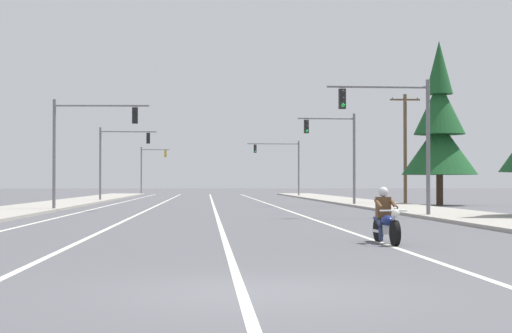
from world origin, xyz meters
TOP-DOWN VIEW (x-y plane):
  - ground_plane at (0.00, 0.00)m, footprint 400.00×400.00m
  - lane_stripe_center at (-0.17, 45.00)m, footprint 0.16×100.00m
  - lane_stripe_left at (-4.02, 45.00)m, footprint 0.16×100.00m
  - lane_stripe_right at (3.88, 45.00)m, footprint 0.16×100.00m
  - lane_stripe_far_left at (-7.30, 45.00)m, footprint 0.16×100.00m
  - sidewalk_kerb_right at (10.90, 40.00)m, footprint 4.40×110.00m
  - sidewalk_kerb_left at (-10.90, 40.00)m, footprint 4.40×110.00m
  - motorcycle_with_rider at (3.95, 9.02)m, footprint 0.70×2.19m
  - traffic_signal_near_right at (7.95, 24.09)m, footprint 4.68×0.42m
  - traffic_signal_near_left at (-7.56, 33.80)m, footprint 5.36×0.45m
  - traffic_signal_mid_right at (8.17, 42.05)m, footprint 3.93×0.56m
  - traffic_signal_mid_left at (-8.17, 56.86)m, footprint 4.77×0.48m
  - traffic_signal_far_right at (7.90, 77.58)m, footprint 5.82×0.60m
  - traffic_signal_far_left at (-8.04, 94.11)m, footprint 3.76×0.37m
  - utility_pole_right_far at (13.90, 46.84)m, footprint 2.21×0.26m
  - conifer_tree_right_verge_far at (15.33, 43.01)m, footprint 5.15×5.15m

SIDE VIEW (x-z plane):
  - ground_plane at x=0.00m, z-range 0.00..0.00m
  - lane_stripe_center at x=-0.17m, z-range 0.00..0.01m
  - lane_stripe_left at x=-4.02m, z-range 0.00..0.01m
  - lane_stripe_right at x=3.88m, z-range 0.00..0.01m
  - lane_stripe_far_left at x=-7.30m, z-range 0.00..0.01m
  - sidewalk_kerb_right at x=10.90m, z-range 0.00..0.14m
  - sidewalk_kerb_left at x=-10.90m, z-range 0.00..0.14m
  - motorcycle_with_rider at x=3.95m, z-range -0.14..1.32m
  - traffic_signal_far_left at x=-8.04m, z-range 0.93..7.13m
  - traffic_signal_mid_right at x=8.17m, z-range 0.94..7.14m
  - traffic_signal_near_right at x=7.95m, z-range 0.99..7.19m
  - traffic_signal_mid_left at x=-8.17m, z-range 0.99..7.19m
  - traffic_signal_near_left at x=-7.56m, z-range 1.03..7.23m
  - traffic_signal_far_right at x=7.90m, z-range 1.05..7.25m
  - utility_pole_right_far at x=13.90m, z-range 0.21..8.26m
  - conifer_tree_right_verge_far at x=15.33m, z-range -0.47..10.87m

